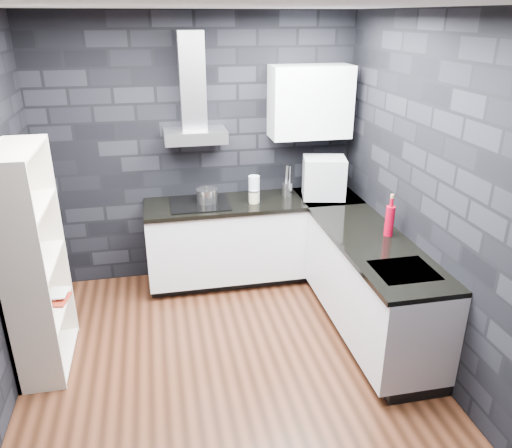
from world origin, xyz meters
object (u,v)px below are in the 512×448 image
object	(u,v)px
utensil_crock	(287,189)
fruit_bowl	(30,264)
bookshelf	(34,263)
pot	(207,196)
red_bottle	(389,221)
glass_vase	(254,189)
appliance_garage	(324,178)
storage_jar	(254,197)

from	to	relation	value
utensil_crock	fruit_bowl	bearing A→B (deg)	-152.42
bookshelf	fruit_bowl	bearing A→B (deg)	-69.45
pot	red_bottle	bearing A→B (deg)	-37.64
pot	utensil_crock	bearing A→B (deg)	4.11
glass_vase	appliance_garage	distance (m)	0.72
bookshelf	appliance_garage	bearing A→B (deg)	40.16
glass_vase	utensil_crock	world-z (taller)	glass_vase
appliance_garage	fruit_bowl	world-z (taller)	appliance_garage
red_bottle	bookshelf	world-z (taller)	bookshelf
pot	glass_vase	xyz separation A→B (m)	(0.47, -0.06, 0.06)
appliance_garage	bookshelf	bearing A→B (deg)	-147.76
utensil_crock	red_bottle	size ratio (longest dim) A/B	0.52
utensil_crock	appliance_garage	xyz separation A→B (m)	(0.33, -0.17, 0.16)
pot	storage_jar	distance (m)	0.47
storage_jar	fruit_bowl	size ratio (longest dim) A/B	0.61
storage_jar	fruit_bowl	bearing A→B (deg)	-151.22
storage_jar	appliance_garage	xyz separation A→B (m)	(0.72, -0.02, 0.17)
appliance_garage	fruit_bowl	size ratio (longest dim) A/B	2.13
fruit_bowl	bookshelf	bearing A→B (deg)	90.00
utensil_crock	appliance_garage	distance (m)	0.41
red_bottle	fruit_bowl	distance (m)	2.88
bookshelf	fruit_bowl	world-z (taller)	bookshelf
pot	glass_vase	size ratio (longest dim) A/B	0.76
bookshelf	pot	bearing A→B (deg)	56.46
pot	bookshelf	world-z (taller)	bookshelf
pot	utensil_crock	xyz separation A→B (m)	(0.85, 0.06, -0.00)
bookshelf	red_bottle	bearing A→B (deg)	19.43
glass_vase	utensil_crock	bearing A→B (deg)	18.22
fruit_bowl	utensil_crock	bearing A→B (deg)	27.58
pot	bookshelf	xyz separation A→B (m)	(-1.45, -1.05, -0.07)
utensil_crock	appliance_garage	world-z (taller)	appliance_garage
utensil_crock	storage_jar	bearing A→B (deg)	-158.77
appliance_garage	bookshelf	xyz separation A→B (m)	(-2.63, -0.94, -0.22)
glass_vase	red_bottle	size ratio (longest dim) A/B	1.04
pot	appliance_garage	size ratio (longest dim) A/B	0.50
storage_jar	red_bottle	size ratio (longest dim) A/B	0.45
glass_vase	appliance_garage	xyz separation A→B (m)	(0.71, -0.05, 0.09)
glass_vase	fruit_bowl	bearing A→B (deg)	-150.73
glass_vase	appliance_garage	bearing A→B (deg)	-3.89
pot	red_bottle	world-z (taller)	red_bottle
pot	fruit_bowl	distance (m)	1.84
storage_jar	bookshelf	world-z (taller)	bookshelf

